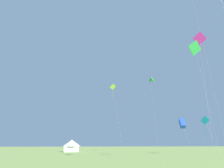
# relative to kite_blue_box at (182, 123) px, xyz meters

# --- Properties ---
(kite_blue_box) EXTENTS (1.56, 2.56, 7.71)m
(kite_blue_box) POSITION_rel_kite_blue_box_xyz_m (0.00, 0.00, 0.00)
(kite_blue_box) COLOR blue
(kite_blue_box) RESTS_ON ground
(kite_green_diamond) EXTENTS (2.77, 0.97, 17.64)m
(kite_green_diamond) POSITION_rel_kite_blue_box_xyz_m (-5.88, -16.98, 9.77)
(kite_green_diamond) COLOR green
(kite_green_diamond) RESTS_ON ground
(kite_green_delta) EXTENTS (2.79, 3.57, 22.51)m
(kite_green_delta) POSITION_rel_kite_blue_box_xyz_m (-1.07, 15.51, 14.82)
(kite_green_delta) COLOR green
(kite_green_delta) RESTS_ON ground
(kite_lime_diamond) EXTENTS (3.08, 1.21, 16.99)m
(kite_lime_diamond) POSITION_rel_kite_blue_box_xyz_m (-14.72, 6.30, 9.10)
(kite_lime_diamond) COLOR #99DB2D
(kite_lime_diamond) RESTS_ON ground
(kite_cyan_diamond) EXTENTS (1.13, 2.93, 7.28)m
(kite_cyan_diamond) POSITION_rel_kite_blue_box_xyz_m (0.57, -7.68, -0.40)
(kite_cyan_diamond) COLOR #1EB7CC
(kite_cyan_diamond) RESTS_ON ground
(kite_magenta_diamond) EXTENTS (2.84, 2.45, 21.97)m
(kite_magenta_diamond) POSITION_rel_kite_blue_box_xyz_m (-1.86, -12.79, 13.87)
(kite_magenta_diamond) COLOR #E02DA3
(kite_magenta_diamond) RESTS_ON ground
(festival_tent_left) EXTENTS (4.96, 4.96, 3.22)m
(festival_tent_left) POSITION_rel_kite_blue_box_xyz_m (-24.50, 17.02, -4.76)
(festival_tent_left) COLOR white
(festival_tent_left) RESTS_ON ground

